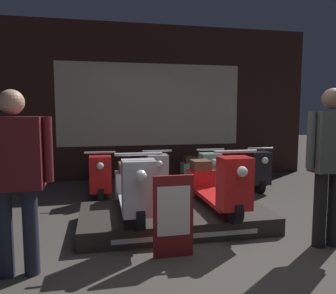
% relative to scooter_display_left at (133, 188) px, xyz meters
% --- Properties ---
extents(ground_plane, '(30.00, 30.00, 0.00)m').
position_rel_scooter_display_left_xyz_m(ground_plane, '(0.71, -1.08, -0.51)').
color(ground_plane, '#423D38').
extents(shop_wall_back, '(6.98, 0.09, 3.20)m').
position_rel_scooter_display_left_xyz_m(shop_wall_back, '(0.71, 3.09, 1.09)').
color(shop_wall_back, '#331E19').
rests_on(shop_wall_back, ground_plane).
extents(display_platform, '(2.29, 1.19, 0.21)m').
position_rel_scooter_display_left_xyz_m(display_platform, '(0.51, 0.03, -0.41)').
color(display_platform, '#2D2823').
rests_on(display_platform, ground_plane).
extents(scooter_display_left, '(0.47, 1.60, 0.80)m').
position_rel_scooter_display_left_xyz_m(scooter_display_left, '(0.00, 0.00, 0.00)').
color(scooter_display_left, black).
rests_on(scooter_display_left, display_platform).
extents(scooter_display_right, '(0.47, 1.60, 0.80)m').
position_rel_scooter_display_left_xyz_m(scooter_display_right, '(1.03, 0.00, 0.00)').
color(scooter_display_right, black).
rests_on(scooter_display_right, display_platform).
extents(scooter_backrow_0, '(0.47, 1.60, 0.80)m').
position_rel_scooter_display_left_xyz_m(scooter_backrow_0, '(-0.37, 1.91, -0.21)').
color(scooter_backrow_0, black).
rests_on(scooter_backrow_0, ground_plane).
extents(scooter_backrow_1, '(0.47, 1.60, 0.80)m').
position_rel_scooter_display_left_xyz_m(scooter_backrow_1, '(0.53, 1.91, -0.21)').
color(scooter_backrow_1, black).
rests_on(scooter_backrow_1, ground_plane).
extents(scooter_backrow_2, '(0.47, 1.60, 0.80)m').
position_rel_scooter_display_left_xyz_m(scooter_backrow_2, '(1.42, 1.91, -0.21)').
color(scooter_backrow_2, black).
rests_on(scooter_backrow_2, ground_plane).
extents(scooter_backrow_3, '(0.47, 1.60, 0.80)m').
position_rel_scooter_display_left_xyz_m(scooter_backrow_3, '(2.32, 1.91, -0.21)').
color(scooter_backrow_3, black).
rests_on(scooter_backrow_3, ground_plane).
extents(person_left_browsing, '(0.62, 0.26, 1.59)m').
position_rel_scooter_display_left_xyz_m(person_left_browsing, '(-1.08, -0.88, 0.43)').
color(person_left_browsing, '#232838').
rests_on(person_left_browsing, ground_plane).
extents(person_right_browsing, '(0.53, 0.21, 1.64)m').
position_rel_scooter_display_left_xyz_m(person_right_browsing, '(1.93, -0.88, 0.44)').
color(person_right_browsing, black).
rests_on(person_right_browsing, ground_plane).
extents(price_sign_board, '(0.39, 0.04, 0.80)m').
position_rel_scooter_display_left_xyz_m(price_sign_board, '(0.30, -0.80, -0.10)').
color(price_sign_board, maroon).
rests_on(price_sign_board, ground_plane).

